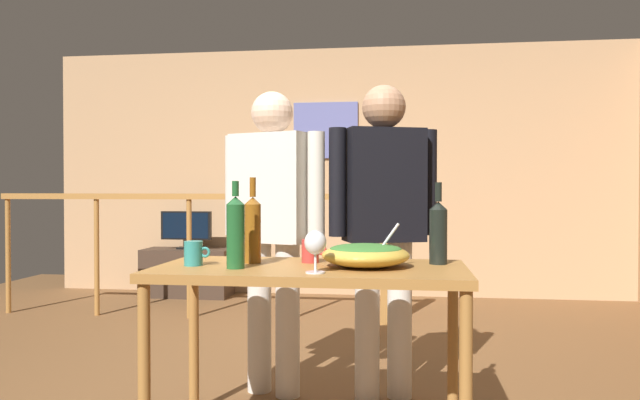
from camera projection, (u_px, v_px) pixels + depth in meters
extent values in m
plane|color=brown|center=(279.00, 384.00, 3.46)|extent=(7.93, 7.93, 0.00)
cube|color=tan|center=(336.00, 172.00, 6.42)|extent=(6.10, 0.10, 2.58)
cube|color=#595F9D|center=(326.00, 130.00, 6.37)|extent=(0.68, 0.03, 0.59)
cylinder|color=#9E6B33|center=(8.00, 256.00, 5.44)|extent=(0.04, 0.04, 1.02)
cylinder|color=#9E6B33|center=(97.00, 257.00, 5.33)|extent=(0.04, 0.04, 1.02)
cylinder|color=#9E6B33|center=(189.00, 259.00, 5.21)|extent=(0.04, 0.04, 1.02)
cylinder|color=#9E6B33|center=(286.00, 260.00, 5.10)|extent=(0.04, 0.04, 1.02)
cylinder|color=#9E6B33|center=(387.00, 262.00, 4.99)|extent=(0.04, 0.04, 1.02)
cube|color=#9E6B33|center=(189.00, 196.00, 5.20)|extent=(3.45, 0.07, 0.05)
cube|color=#9E6B33|center=(387.00, 256.00, 4.99)|extent=(0.10, 0.10, 1.12)
cube|color=#38281E|center=(188.00, 272.00, 6.30)|extent=(0.90, 0.40, 0.49)
cube|color=black|center=(187.00, 248.00, 6.29)|extent=(0.20, 0.12, 0.02)
cylinder|color=black|center=(187.00, 243.00, 6.29)|extent=(0.03, 0.03, 0.08)
cube|color=black|center=(186.00, 225.00, 6.26)|extent=(0.52, 0.06, 0.29)
cube|color=black|center=(185.00, 226.00, 6.23)|extent=(0.48, 0.01, 0.26)
cube|color=#9E6B33|center=(310.00, 271.00, 2.63)|extent=(1.34, 0.67, 0.04)
cylinder|color=#9E6B33|center=(144.00, 374.00, 2.43)|extent=(0.05, 0.05, 0.73)
cylinder|color=#9E6B33|center=(466.00, 388.00, 2.27)|extent=(0.05, 0.05, 0.73)
cylinder|color=#9E6B33|center=(194.00, 338.00, 3.01)|extent=(0.05, 0.05, 0.73)
cylinder|color=#9E6B33|center=(453.00, 347.00, 2.85)|extent=(0.05, 0.05, 0.73)
ellipsoid|color=gold|center=(366.00, 255.00, 2.61)|extent=(0.38, 0.38, 0.10)
ellipsoid|color=#38702D|center=(366.00, 249.00, 2.61)|extent=(0.31, 0.31, 0.05)
cylinder|color=silver|center=(383.00, 245.00, 2.60)|extent=(0.14, 0.01, 0.19)
cylinder|color=silver|center=(315.00, 272.00, 2.42)|extent=(0.08, 0.08, 0.01)
cylinder|color=silver|center=(315.00, 262.00, 2.42)|extent=(0.01, 0.01, 0.08)
ellipsoid|color=silver|center=(315.00, 242.00, 2.41)|extent=(0.09, 0.09, 0.10)
cylinder|color=brown|center=(253.00, 234.00, 2.75)|extent=(0.07, 0.07, 0.27)
cone|color=brown|center=(253.00, 201.00, 2.75)|extent=(0.07, 0.07, 0.03)
cylinder|color=brown|center=(253.00, 187.00, 2.75)|extent=(0.03, 0.03, 0.09)
cylinder|color=black|center=(438.00, 237.00, 2.71)|extent=(0.08, 0.08, 0.24)
cone|color=black|center=(438.00, 206.00, 2.70)|extent=(0.08, 0.08, 0.04)
cylinder|color=black|center=(438.00, 192.00, 2.70)|extent=(0.03, 0.03, 0.09)
cylinder|color=#1E5628|center=(234.00, 236.00, 2.56)|extent=(0.08, 0.08, 0.27)
cone|color=#1E5628|center=(234.00, 200.00, 2.56)|extent=(0.08, 0.08, 0.03)
cylinder|color=#1E5628|center=(234.00, 189.00, 2.55)|extent=(0.03, 0.03, 0.06)
cylinder|color=teal|center=(193.00, 253.00, 2.66)|extent=(0.08, 0.08, 0.11)
torus|color=teal|center=(205.00, 252.00, 2.65)|extent=(0.05, 0.01, 0.05)
cylinder|color=#B7332D|center=(310.00, 251.00, 2.76)|extent=(0.08, 0.08, 0.11)
torus|color=#B7332D|center=(321.00, 250.00, 2.76)|extent=(0.05, 0.01, 0.05)
cylinder|color=beige|center=(288.00, 319.00, 3.25)|extent=(0.13, 0.13, 0.82)
cylinder|color=beige|center=(259.00, 316.00, 3.33)|extent=(0.13, 0.13, 0.82)
cube|color=beige|center=(273.00, 188.00, 3.28)|extent=(0.48, 0.35, 0.58)
cylinder|color=beige|center=(316.00, 185.00, 3.15)|extent=(0.09, 0.09, 0.55)
cylinder|color=beige|center=(233.00, 185.00, 3.40)|extent=(0.09, 0.09, 0.55)
sphere|color=beige|center=(273.00, 113.00, 3.27)|extent=(0.23, 0.23, 0.23)
cylinder|color=beige|center=(400.00, 319.00, 3.23)|extent=(0.13, 0.13, 0.83)
cylinder|color=beige|center=(367.00, 321.00, 3.19)|extent=(0.13, 0.13, 0.83)
cube|color=black|center=(384.00, 185.00, 3.20)|extent=(0.45, 0.35, 0.59)
cylinder|color=black|center=(428.00, 182.00, 3.25)|extent=(0.09, 0.09, 0.56)
cylinder|color=black|center=(337.00, 182.00, 3.14)|extent=(0.09, 0.09, 0.56)
sphere|color=#A37556|center=(384.00, 107.00, 3.19)|extent=(0.23, 0.23, 0.23)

